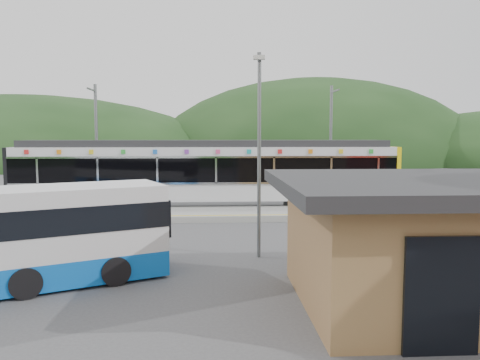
{
  "coord_description": "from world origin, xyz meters",
  "views": [
    {
      "loc": [
        -0.07,
        -19.49,
        3.97
      ],
      "look_at": [
        1.06,
        1.0,
        2.04
      ],
      "focal_mm": 35.0,
      "sensor_mm": 36.0,
      "label": 1
    }
  ],
  "objects": [
    {
      "name": "catenary_mast_east",
      "position": [
        7.0,
        8.56,
        3.65
      ],
      "size": [
        0.18,
        1.8,
        7.0
      ],
      "color": "slate",
      "rests_on": "ground"
    },
    {
      "name": "ground",
      "position": [
        0.0,
        0.0,
        0.0
      ],
      "size": [
        120.0,
        120.0,
        0.0
      ],
      "primitive_type": "plane",
      "color": "#4C4C4F",
      "rests_on": "ground"
    },
    {
      "name": "platform",
      "position": [
        0.0,
        3.3,
        0.15
      ],
      "size": [
        26.0,
        3.2,
        0.3
      ],
      "primitive_type": "cube",
      "color": "#9E9E99",
      "rests_on": "ground"
    },
    {
      "name": "catenary_mast_west",
      "position": [
        -7.0,
        8.56,
        3.65
      ],
      "size": [
        0.18,
        1.8,
        7.0
      ],
      "color": "slate",
      "rests_on": "ground"
    },
    {
      "name": "hills",
      "position": [
        6.19,
        5.29,
        0.0
      ],
      "size": [
        146.0,
        149.0,
        26.0
      ],
      "color": "#1E3D19",
      "rests_on": "ground"
    },
    {
      "name": "yellow_line",
      "position": [
        0.0,
        2.0,
        0.3
      ],
      "size": [
        26.0,
        0.1,
        0.01
      ],
      "primitive_type": "cube",
      "color": "yellow",
      "rests_on": "platform"
    },
    {
      "name": "lamp_post",
      "position": [
        1.38,
        -4.56,
        3.86
      ],
      "size": [
        0.37,
        1.14,
        6.49
      ],
      "rotation": [
        0.0,
        0.0,
        -0.11
      ],
      "color": "slate",
      "rests_on": "ground"
    },
    {
      "name": "train",
      "position": [
        -0.46,
        6.0,
        2.06
      ],
      "size": [
        20.44,
        3.01,
        3.74
      ],
      "color": "black",
      "rests_on": "ground"
    },
    {
      "name": "station_shelter",
      "position": [
        6.0,
        -9.01,
        1.55
      ],
      "size": [
        9.2,
        6.2,
        3.0
      ],
      "color": "#966B41",
      "rests_on": "ground"
    }
  ]
}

